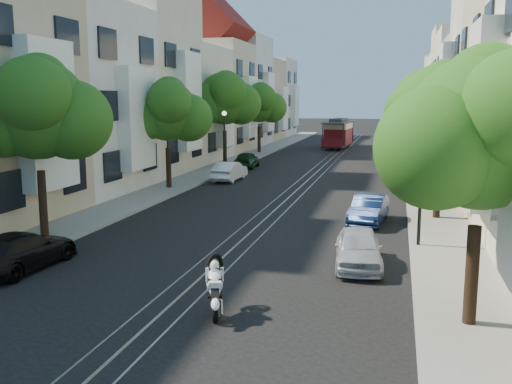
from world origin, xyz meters
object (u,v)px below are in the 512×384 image
Objects in this scene: tree_w_c at (225,99)px; lamp_west at (224,132)px; cable_car at (338,132)px; parked_car_e_far at (389,158)px; tree_w_a at (38,111)px; tree_e_c at (430,108)px; tree_w_b at (168,112)px; tree_e_d at (423,102)px; sportbike_rider at (215,284)px; parked_car_e_mid at (369,209)px; parked_car_w_far at (247,160)px; parked_car_w_near at (21,251)px; tree_w_d at (260,104)px; parked_car_e_near at (358,248)px; lamp_east at (422,168)px; tree_e_b at (443,109)px; parked_car_w_mid at (230,171)px; tree_e_a at (484,136)px.

lamp_west is (0.84, -2.98, -2.22)m from tree_w_c.
cable_car is 1.89× the size of parked_car_e_far.
tree_w_a is 20.13m from lamp_west.
tree_w_b is (-14.40, -6.00, -0.20)m from tree_e_c.
tree_w_a is at bearing -116.41° from tree_e_d.
parked_car_e_mid is at bearing 56.15° from sportbike_rider.
cable_car is 2.07× the size of parked_car_w_far.
tree_w_b is at bearing -130.27° from tree_e_d.
tree_e_d is 16.39m from lamp_west.
tree_w_d is at bearing -84.31° from parked_car_w_near.
tree_w_d is 36.81m from parked_car_e_near.
tree_e_c is 0.95× the size of tree_e_d.
lamp_east reaches higher than parked_car_w_near.
tree_w_c is at bearing 131.99° from tree_e_b.
parked_car_w_far reaches higher than parked_car_w_mid.
tree_w_c is at bearing -8.06° from parked_car_w_far.
tree_w_d is at bearing 118.07° from tree_e_b.
parked_car_e_near is at bearing -161.00° from parked_car_w_near.
lamp_east is 1.00× the size of lamp_west.
lamp_east is 0.56× the size of cable_car.
tree_e_c is 13.82m from lamp_west.
parked_car_w_near is at bearing 90.29° from parked_car_w_mid.
tree_w_c is at bearing -106.17° from cable_car.
tree_e_b is 18.90m from lamp_west.
parked_car_e_near is at bearing -47.81° from tree_w_b.
tree_w_b is at bearing -124.07° from parked_car_e_far.
tree_e_c is 15.25m from tree_w_c.
tree_e_a is at bearing -61.55° from lamp_west.
sportbike_rider is at bearing -127.60° from parked_car_e_near.
tree_w_b is 16.07m from parked_car_w_near.
parked_car_w_near is at bearing -87.65° from tree_w_d.
tree_e_c is 11.00m from tree_e_d.
tree_w_a reaches higher than parked_car_e_mid.
tree_w_d is at bearing 93.44° from lamp_west.
parked_car_w_mid reaches higher than parked_car_e_near.
tree_w_a is (-14.40, 5.00, 0.34)m from tree_e_a.
cable_car reaches higher than parked_car_e_mid.
tree_w_a is 1.61× the size of lamp_west.
parked_car_e_far is at bearing 103.72° from tree_e_c.
parked_car_e_mid is (10.70, -14.33, -2.26)m from lamp_west.
tree_w_a reaches higher than parked_car_w_mid.
tree_w_b is at bearing 78.43° from parked_car_w_far.
parked_car_e_mid is (0.00, 6.43, -0.01)m from parked_car_e_near.
tree_w_a is at bearing -147.24° from parked_car_e_mid.
tree_w_a is 12.28m from parked_car_e_near.
parked_car_e_mid is (11.54, -28.30, -4.01)m from tree_w_d.
sportbike_rider reaches higher than parked_car_w_near.
lamp_east reaches higher than parked_car_e_far.
parked_car_e_near is at bearing -64.07° from tree_w_c.
tree_e_a reaches higher than parked_car_e_mid.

